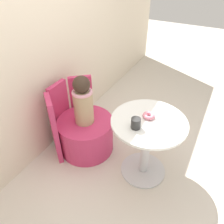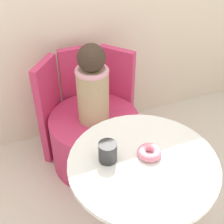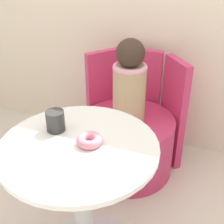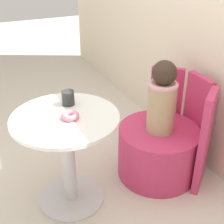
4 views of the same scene
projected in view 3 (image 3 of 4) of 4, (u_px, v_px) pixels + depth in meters
name	position (u px, v px, depth m)	size (l,w,h in m)	color
round_table	(81.00, 184.00, 1.43)	(0.69, 0.69, 0.69)	silver
tub_chair	(128.00, 145.00, 2.15)	(0.62, 0.62, 0.40)	#C63360
booth_backrest	(139.00, 105.00, 2.26)	(0.72, 0.26, 0.77)	#C63360
child_figure	(130.00, 83.00, 1.92)	(0.21, 0.21, 0.54)	tan
donut	(89.00, 140.00, 1.32)	(0.11, 0.11, 0.04)	pink
cup	(55.00, 121.00, 1.40)	(0.08, 0.08, 0.10)	#2D2D2D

